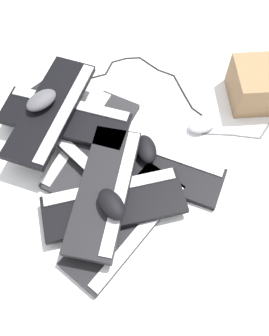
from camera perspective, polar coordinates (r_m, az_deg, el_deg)
The scene contains 15 objects.
ground_plane at distance 1.23m, azimuth 1.47°, elevation -3.36°, with size 3.20×3.20×0.00m, color white.
keyboard_0 at distance 1.31m, azimuth -6.56°, elevation 3.65°, with size 0.37×0.45×0.03m.
keyboard_1 at distance 1.17m, azimuth -1.40°, elevation -8.69°, with size 0.30×0.46×0.03m.
keyboard_2 at distance 1.26m, azimuth 3.58°, elevation 0.18°, with size 0.44×0.39×0.03m.
keyboard_3 at distance 1.32m, azimuth -10.14°, elevation 6.09°, with size 0.46×0.26×0.03m.
keyboard_4 at distance 1.17m, azimuth -3.20°, elevation -5.48°, with size 0.26×0.46×0.03m.
keyboard_5 at distance 1.31m, azimuth -10.52°, elevation 7.52°, with size 0.42×0.42×0.03m.
keyboard_6 at distance 1.30m, azimuth -12.55°, elevation 8.66°, with size 0.41×0.43×0.03m.
keyboard_7 at distance 1.15m, azimuth -4.53°, elevation -3.36°, with size 0.43×0.40×0.03m.
mouse_0 at distance 1.29m, azimuth -14.01°, elevation 9.99°, with size 0.11×0.07×0.04m, color #4C4C51.
mouse_1 at distance 1.25m, azimuth 1.79°, elevation 2.91°, with size 0.11×0.07×0.04m, color black.
mouse_2 at distance 1.36m, azimuth 10.32°, elevation 6.58°, with size 0.11×0.07×0.04m, color #B7B7BC.
mouse_3 at distance 1.09m, azimuth -3.52°, elevation -5.55°, with size 0.11×0.07×0.04m, color black.
cable_0 at distance 1.49m, azimuth 2.67°, elevation 13.40°, with size 0.45×0.32×0.01m.
cardboard_box at distance 1.46m, azimuth 18.86°, elevation 11.94°, with size 0.21×0.19×0.14m, color olive.
Camera 1 is at (-0.44, 0.28, 1.12)m, focal length 40.00 mm.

